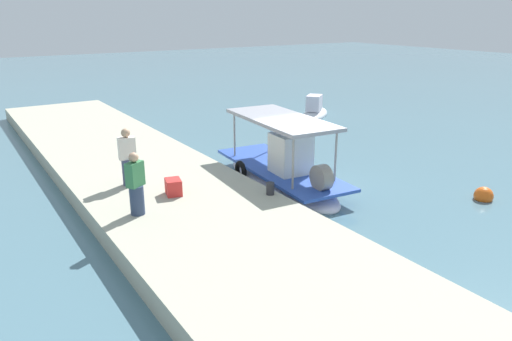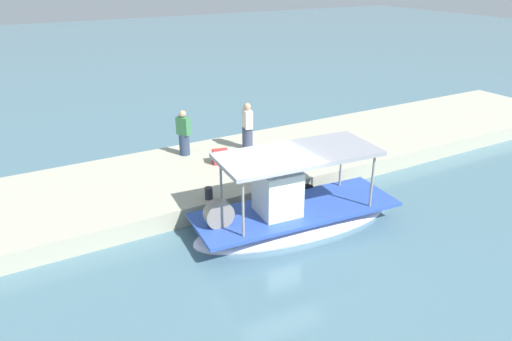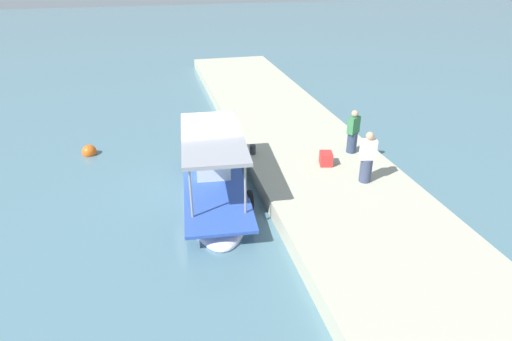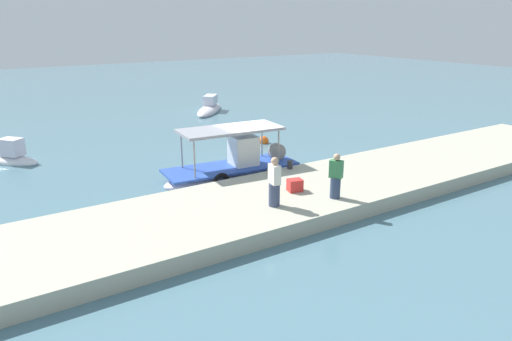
% 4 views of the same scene
% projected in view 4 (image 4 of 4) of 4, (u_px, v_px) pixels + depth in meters
% --- Properties ---
extents(ground_plane, '(120.00, 120.00, 0.00)m').
position_uv_depth(ground_plane, '(248.00, 173.00, 22.42)').
color(ground_plane, slate).
extents(dock_quay, '(36.00, 5.14, 0.59)m').
position_uv_depth(dock_quay, '(305.00, 194.00, 18.88)').
color(dock_quay, '#B4B29B').
rests_on(dock_quay, ground_plane).
extents(main_fishing_boat, '(6.50, 2.62, 2.69)m').
position_uv_depth(main_fishing_boat, '(233.00, 169.00, 21.63)').
color(main_fishing_boat, white).
rests_on(main_fishing_boat, ground_plane).
extents(fisherman_near_bollard, '(0.52, 0.55, 1.71)m').
position_uv_depth(fisherman_near_bollard, '(336.00, 178.00, 17.47)').
color(fisherman_near_bollard, navy).
rests_on(fisherman_near_bollard, dock_quay).
extents(fisherman_by_crate, '(0.46, 0.55, 1.80)m').
position_uv_depth(fisherman_by_crate, '(274.00, 184.00, 16.71)').
color(fisherman_by_crate, '#3C4562').
rests_on(fisherman_by_crate, dock_quay).
extents(mooring_bollard, '(0.24, 0.24, 0.37)m').
position_uv_depth(mooring_bollard, '(290.00, 165.00, 21.06)').
color(mooring_bollard, '#2D2D33').
rests_on(mooring_bollard, dock_quay).
extents(cargo_crate, '(0.63, 0.56, 0.47)m').
position_uv_depth(cargo_crate, '(295.00, 185.00, 18.32)').
color(cargo_crate, red).
rests_on(cargo_crate, dock_quay).
extents(marker_buoy, '(0.60, 0.60, 0.60)m').
position_uv_depth(marker_buoy, '(264.00, 141.00, 27.80)').
color(marker_buoy, orange).
rests_on(marker_buoy, ground_plane).
extents(moored_boat_near, '(3.19, 3.56, 1.50)m').
position_uv_depth(moored_boat_near, '(9.00, 158.00, 24.09)').
color(moored_boat_near, white).
rests_on(moored_boat_near, ground_plane).
extents(moored_boat_mid, '(4.44, 4.87, 1.48)m').
position_uv_depth(moored_boat_mid, '(209.00, 109.00, 37.11)').
color(moored_boat_mid, silver).
rests_on(moored_boat_mid, ground_plane).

